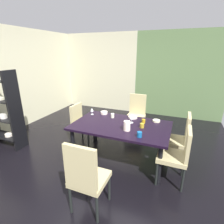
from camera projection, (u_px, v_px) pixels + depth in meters
name	position (u px, v px, depth m)	size (l,w,h in m)	color
ground_plane	(98.00, 154.00, 3.64)	(5.39, 6.03, 0.02)	black
back_panel_interior	(100.00, 72.00, 6.28)	(2.69, 0.10, 2.63)	beige
garden_window_panel	(179.00, 76.00, 5.33)	(2.70, 0.10, 2.63)	#5A7649
dining_table	(121.00, 128.00, 3.25)	(1.77, 1.06, 0.74)	black
chair_head_far	(136.00, 113.00, 4.43)	(0.44, 0.45, 1.00)	tan
chair_right_far	(179.00, 137.00, 3.17)	(0.44, 0.44, 0.98)	tan
chair_head_near	(86.00, 176.00, 2.15)	(0.44, 0.44, 1.03)	tan
chair_right_near	(178.00, 153.00, 2.69)	(0.44, 0.44, 0.95)	tan
chair_left_far	(82.00, 122.00, 3.90)	(0.44, 0.44, 0.92)	tan
display_shelf	(1.00, 109.00, 3.74)	(0.90, 0.32, 1.68)	black
wine_glass_near_window	(132.00, 118.00, 3.28)	(0.07, 0.07, 0.14)	silver
wine_glass_near_shelf	(92.00, 110.00, 3.73)	(0.07, 0.07, 0.14)	silver
serving_bowl_front	(104.00, 113.00, 3.78)	(0.15, 0.15, 0.05)	beige
serving_bowl_center	(156.00, 121.00, 3.36)	(0.14, 0.14, 0.04)	beige
serving_bowl_west	(133.00, 117.00, 3.54)	(0.18, 0.18, 0.04)	beige
cup_south	(142.00, 126.00, 3.09)	(0.07, 0.07, 0.08)	#AC9027
cup_east	(113.00, 116.00, 3.55)	(0.07, 0.07, 0.09)	beige
cup_right	(139.00, 134.00, 2.75)	(0.08, 0.08, 0.09)	#145593
cup_left	(143.00, 121.00, 3.28)	(0.07, 0.07, 0.08)	#B48918
pitcher_north	(127.00, 126.00, 2.97)	(0.13, 0.12, 0.17)	#F5E2CF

